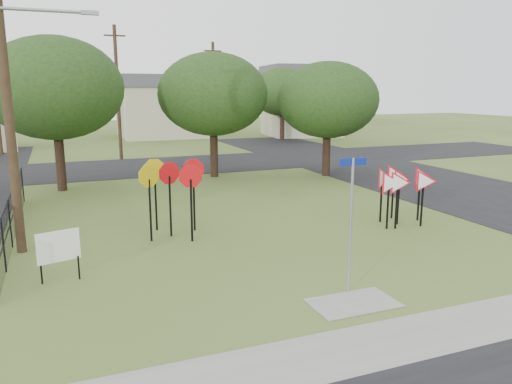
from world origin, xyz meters
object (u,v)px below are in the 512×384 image
Objects in this scene: stop_sign_cluster at (172,181)px; street_name_sign at (351,218)px; yield_sign_cluster at (401,182)px; info_board at (58,248)px.

street_name_sign is at bearing -65.34° from stop_sign_cluster.
street_name_sign is 6.92m from yield_sign_cluster.
street_name_sign is 1.22× the size of yield_sign_cluster.
stop_sign_cluster is at bearing 114.66° from street_name_sign.
info_board is at bearing -140.18° from stop_sign_cluster.
yield_sign_cluster is at bearing 42.80° from street_name_sign.
street_name_sign reaches higher than info_board.
stop_sign_cluster is at bearing 39.82° from info_board.
stop_sign_cluster is at bearing 168.65° from yield_sign_cluster.
stop_sign_cluster reaches higher than info_board.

